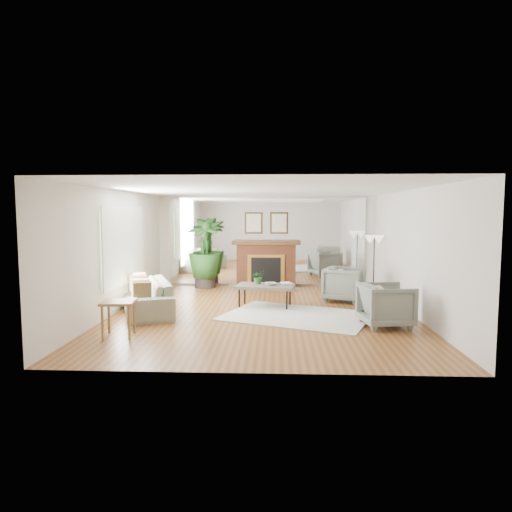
{
  "coord_description": "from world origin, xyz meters",
  "views": [
    {
      "loc": [
        0.28,
        -9.12,
        2.04
      ],
      "look_at": [
        -0.16,
        0.6,
        1.11
      ],
      "focal_mm": 32.0,
      "sensor_mm": 36.0,
      "label": 1
    }
  ],
  "objects_px": {
    "side_table": "(118,307)",
    "armchair_front": "(386,305)",
    "floor_lamp": "(374,244)",
    "sofa": "(146,296)",
    "potted_ficus": "(205,250)",
    "fireplace": "(266,263)",
    "armchair_back": "(344,284)",
    "coffee_table": "(265,287)"
  },
  "relations": [
    {
      "from": "side_table",
      "to": "armchair_front",
      "type": "bearing_deg",
      "value": 10.92
    },
    {
      "from": "sofa",
      "to": "floor_lamp",
      "type": "relative_size",
      "value": 1.53
    },
    {
      "from": "fireplace",
      "to": "coffee_table",
      "type": "xyz_separation_m",
      "value": [
        0.04,
        -2.7,
        -0.21
      ]
    },
    {
      "from": "armchair_back",
      "to": "armchair_front",
      "type": "bearing_deg",
      "value": -148.8
    },
    {
      "from": "sofa",
      "to": "armchair_back",
      "type": "relative_size",
      "value": 2.59
    },
    {
      "from": "coffee_table",
      "to": "side_table",
      "type": "xyz_separation_m",
      "value": [
        -2.34,
        -2.44,
        0.05
      ]
    },
    {
      "from": "potted_ficus",
      "to": "armchair_front",
      "type": "bearing_deg",
      "value": -46.44
    },
    {
      "from": "sofa",
      "to": "floor_lamp",
      "type": "xyz_separation_m",
      "value": [
        5.09,
        2.27,
        0.93
      ]
    },
    {
      "from": "armchair_front",
      "to": "potted_ficus",
      "type": "height_order",
      "value": "potted_ficus"
    },
    {
      "from": "sofa",
      "to": "side_table",
      "type": "distance_m",
      "value": 1.88
    },
    {
      "from": "side_table",
      "to": "floor_lamp",
      "type": "height_order",
      "value": "floor_lamp"
    },
    {
      "from": "fireplace",
      "to": "potted_ficus",
      "type": "xyz_separation_m",
      "value": [
        -1.66,
        -0.16,
        0.35
      ]
    },
    {
      "from": "sofa",
      "to": "armchair_front",
      "type": "relative_size",
      "value": 2.63
    },
    {
      "from": "fireplace",
      "to": "armchair_back",
      "type": "bearing_deg",
      "value": -46.26
    },
    {
      "from": "sofa",
      "to": "floor_lamp",
      "type": "height_order",
      "value": "floor_lamp"
    },
    {
      "from": "armchair_back",
      "to": "side_table",
      "type": "distance_m",
      "value": 5.25
    },
    {
      "from": "coffee_table",
      "to": "side_table",
      "type": "height_order",
      "value": "side_table"
    },
    {
      "from": "sofa",
      "to": "potted_ficus",
      "type": "relative_size",
      "value": 1.19
    },
    {
      "from": "fireplace",
      "to": "armchair_front",
      "type": "bearing_deg",
      "value": -62.26
    },
    {
      "from": "coffee_table",
      "to": "armchair_back",
      "type": "xyz_separation_m",
      "value": [
        1.81,
        0.77,
        -0.05
      ]
    },
    {
      "from": "potted_ficus",
      "to": "side_table",
      "type": "bearing_deg",
      "value": -97.33
    },
    {
      "from": "side_table",
      "to": "potted_ficus",
      "type": "xyz_separation_m",
      "value": [
        0.64,
        4.98,
        0.51
      ]
    },
    {
      "from": "fireplace",
      "to": "sofa",
      "type": "bearing_deg",
      "value": -126.13
    },
    {
      "from": "fireplace",
      "to": "floor_lamp",
      "type": "bearing_deg",
      "value": -20.45
    },
    {
      "from": "coffee_table",
      "to": "armchair_front",
      "type": "bearing_deg",
      "value": -35.4
    },
    {
      "from": "fireplace",
      "to": "side_table",
      "type": "relative_size",
      "value": 3.42
    },
    {
      "from": "fireplace",
      "to": "armchair_back",
      "type": "distance_m",
      "value": 2.69
    },
    {
      "from": "sofa",
      "to": "coffee_table",
      "type": "bearing_deg",
      "value": 82.2
    },
    {
      "from": "side_table",
      "to": "potted_ficus",
      "type": "height_order",
      "value": "potted_ficus"
    },
    {
      "from": "fireplace",
      "to": "sofa",
      "type": "xyz_separation_m",
      "value": [
        -2.39,
        -3.27,
        -0.33
      ]
    },
    {
      "from": "sofa",
      "to": "floor_lamp",
      "type": "bearing_deg",
      "value": 92.88
    },
    {
      "from": "coffee_table",
      "to": "potted_ficus",
      "type": "xyz_separation_m",
      "value": [
        -1.7,
        2.54,
        0.56
      ]
    },
    {
      "from": "sofa",
      "to": "side_table",
      "type": "xyz_separation_m",
      "value": [
        0.09,
        -1.87,
        0.17
      ]
    },
    {
      "from": "armchair_front",
      "to": "floor_lamp",
      "type": "height_order",
      "value": "floor_lamp"
    },
    {
      "from": "coffee_table",
      "to": "floor_lamp",
      "type": "bearing_deg",
      "value": 32.44
    },
    {
      "from": "armchair_back",
      "to": "floor_lamp",
      "type": "xyz_separation_m",
      "value": [
        0.85,
        0.92,
        0.86
      ]
    },
    {
      "from": "armchair_back",
      "to": "floor_lamp",
      "type": "distance_m",
      "value": 1.52
    },
    {
      "from": "sofa",
      "to": "side_table",
      "type": "relative_size",
      "value": 3.75
    },
    {
      "from": "coffee_table",
      "to": "sofa",
      "type": "bearing_deg",
      "value": -166.68
    },
    {
      "from": "armchair_back",
      "to": "side_table",
      "type": "height_order",
      "value": "armchair_back"
    },
    {
      "from": "potted_ficus",
      "to": "floor_lamp",
      "type": "bearing_deg",
      "value": -11.0
    },
    {
      "from": "armchair_front",
      "to": "floor_lamp",
      "type": "relative_size",
      "value": 0.58
    }
  ]
}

